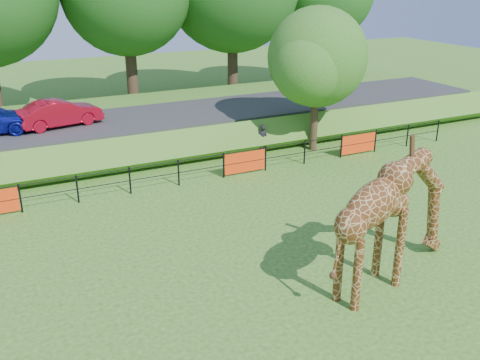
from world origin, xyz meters
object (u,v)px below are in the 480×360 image
Objects in this scene: car_red at (60,113)px; visitor at (262,140)px; giraffe at (395,219)px; tree_east at (319,61)px.

visitor is at bearing -127.04° from car_red.
visitor is (1.97, 11.32, -1.11)m from giraffe.
car_red is 0.56× the size of tree_east.
car_red is 12.21m from tree_east.
car_red is at bearing -7.30° from visitor.
giraffe is 1.36× the size of car_red.
car_red reaches higher than visitor.
tree_east is at bearing 51.38° from giraffe.
tree_east is (4.65, 10.91, 2.44)m from giraffe.
car_red is (-6.52, 15.32, 0.20)m from giraffe.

